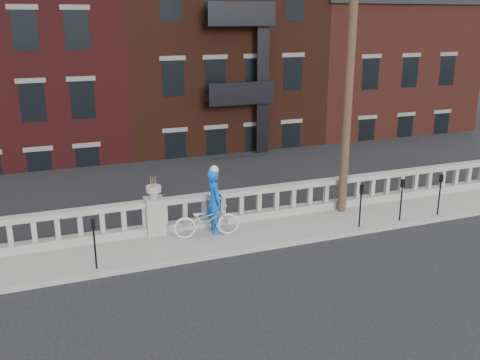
{
  "coord_description": "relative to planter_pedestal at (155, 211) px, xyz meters",
  "views": [
    {
      "loc": [
        -3.04,
        -10.75,
        6.27
      ],
      "look_at": [
        2.41,
        3.2,
        1.75
      ],
      "focal_mm": 40.0,
      "sensor_mm": 36.0,
      "label": 1
    }
  ],
  "objects": [
    {
      "name": "ground",
      "position": [
        0.0,
        -3.95,
        -0.83
      ],
      "size": [
        120.0,
        120.0,
        0.0
      ],
      "primitive_type": "plane",
      "color": "black",
      "rests_on": "ground"
    },
    {
      "name": "sidewalk",
      "position": [
        0.0,
        -0.95,
        -0.76
      ],
      "size": [
        32.0,
        2.2,
        0.15
      ],
      "primitive_type": "cube",
      "color": "gray",
      "rests_on": "ground"
    },
    {
      "name": "balustrade",
      "position": [
        0.0,
        0.0,
        -0.19
      ],
      "size": [
        28.0,
        0.34,
        1.03
      ],
      "color": "gray",
      "rests_on": "sidewalk"
    },
    {
      "name": "planter_pedestal",
      "position": [
        0.0,
        0.0,
        0.0
      ],
      "size": [
        0.55,
        0.55,
        1.76
      ],
      "color": "gray",
      "rests_on": "sidewalk"
    },
    {
      "name": "lower_level",
      "position": [
        0.56,
        19.09,
        1.8
      ],
      "size": [
        80.0,
        44.0,
        20.8
      ],
      "color": "#605E59",
      "rests_on": "ground"
    },
    {
      "name": "utility_pole",
      "position": [
        6.2,
        -0.35,
        4.41
      ],
      "size": [
        1.6,
        0.28,
        10.0
      ],
      "color": "#422D1E",
      "rests_on": "sidewalk"
    },
    {
      "name": "parking_meter_b",
      "position": [
        -1.94,
        -1.8,
        0.17
      ],
      "size": [
        0.1,
        0.09,
        1.36
      ],
      "color": "black",
      "rests_on": "sidewalk"
    },
    {
      "name": "parking_meter_c",
      "position": [
        5.93,
        -1.8,
        0.17
      ],
      "size": [
        0.1,
        0.09,
        1.36
      ],
      "color": "black",
      "rests_on": "sidewalk"
    },
    {
      "name": "parking_meter_d",
      "position": [
        7.43,
        -1.8,
        0.17
      ],
      "size": [
        0.1,
        0.09,
        1.36
      ],
      "color": "black",
      "rests_on": "sidewalk"
    },
    {
      "name": "parking_meter_e",
      "position": [
        8.93,
        -1.8,
        0.17
      ],
      "size": [
        0.1,
        0.09,
        1.36
      ],
      "color": "black",
      "rests_on": "sidewalk"
    },
    {
      "name": "bicycle",
      "position": [
        1.35,
        -0.8,
        -0.17
      ],
      "size": [
        2.01,
        0.89,
        1.02
      ],
      "primitive_type": "imported",
      "rotation": [
        0.0,
        0.0,
        1.46
      ],
      "color": "silver",
      "rests_on": "sidewalk"
    },
    {
      "name": "cyclist",
      "position": [
        1.68,
        -0.55,
        0.29
      ],
      "size": [
        0.49,
        0.72,
        1.95
      ],
      "primitive_type": "imported",
      "rotation": [
        0.0,
        0.0,
        1.54
      ],
      "color": "blue",
      "rests_on": "sidewalk"
    }
  ]
}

